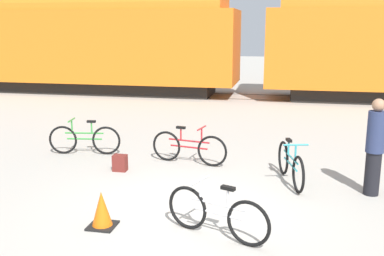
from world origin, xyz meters
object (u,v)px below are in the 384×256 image
(bicycle_maroon, at_px, (189,148))
(bicycle_silver, at_px, (217,214))
(bicycle_teal, at_px, (290,164))
(backpack, at_px, (120,163))
(person_in_navy, at_px, (375,147))
(freight_train, at_px, (252,34))
(traffic_cone, at_px, (102,211))
(bicycle_green, at_px, (85,139))

(bicycle_maroon, height_order, bicycle_silver, bicycle_maroon)
(bicycle_teal, xyz_separation_m, backpack, (-3.43, 0.01, -0.19))
(bicycle_teal, distance_m, backpack, 3.44)
(bicycle_maroon, bearing_deg, person_in_navy, -17.94)
(freight_train, xyz_separation_m, traffic_cone, (-1.12, -13.29, -2.38))
(freight_train, relative_size, bicycle_maroon, 33.00)
(freight_train, height_order, person_in_navy, freight_train)
(freight_train, relative_size, bicycle_green, 33.89)
(bicycle_silver, height_order, person_in_navy, person_in_navy)
(bicycle_green, relative_size, backpack, 4.95)
(backpack, relative_size, traffic_cone, 0.62)
(bicycle_green, height_order, backpack, bicycle_green)
(backpack, height_order, traffic_cone, traffic_cone)
(traffic_cone, bearing_deg, bicycle_teal, 43.19)
(bicycle_teal, bearing_deg, backpack, 179.84)
(freight_train, distance_m, backpack, 11.14)
(bicycle_teal, relative_size, backpack, 4.96)
(bicycle_teal, bearing_deg, freight_train, 98.58)
(freight_train, bearing_deg, person_in_navy, -74.70)
(bicycle_silver, height_order, backpack, bicycle_silver)
(freight_train, xyz_separation_m, bicycle_teal, (1.62, -10.72, -2.28))
(person_in_navy, distance_m, backpack, 4.91)
(bicycle_maroon, bearing_deg, backpack, -148.04)
(traffic_cone, bearing_deg, bicycle_silver, 0.65)
(bicycle_silver, relative_size, bicycle_green, 0.92)
(bicycle_green, relative_size, person_in_navy, 0.98)
(bicycle_teal, relative_size, bicycle_green, 1.00)
(bicycle_teal, distance_m, bicycle_maroon, 2.30)
(bicycle_silver, relative_size, traffic_cone, 2.82)
(freight_train, distance_m, bicycle_maroon, 10.19)
(bicycle_maroon, xyz_separation_m, traffic_cone, (-0.59, -3.38, -0.10))
(person_in_navy, xyz_separation_m, backpack, (-4.84, 0.35, -0.71))
(backpack, distance_m, traffic_cone, 2.67)
(bicycle_green, xyz_separation_m, traffic_cone, (1.95, -3.61, -0.10))
(bicycle_silver, distance_m, bicycle_green, 5.13)
(bicycle_silver, distance_m, backpack, 3.52)
(freight_train, xyz_separation_m, person_in_navy, (3.03, -11.07, -1.76))
(bicycle_silver, bearing_deg, traffic_cone, -179.35)
(bicycle_teal, bearing_deg, bicycle_green, 167.51)
(bicycle_maroon, relative_size, traffic_cone, 3.14)
(bicycle_green, bearing_deg, freight_train, 72.38)
(person_in_navy, bearing_deg, traffic_cone, 102.97)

